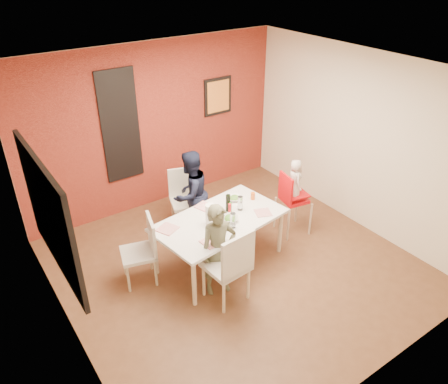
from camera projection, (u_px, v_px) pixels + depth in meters
ground at (236, 265)px, 6.13m from camera, size 4.50×4.50×0.00m
ceiling at (240, 73)px, 4.78m from camera, size 4.50×4.50×0.02m
wall_back at (155, 127)px, 7.06m from camera, size 4.50×0.02×2.70m
wall_front at (389, 280)px, 3.85m from camera, size 4.50×0.02×2.70m
wall_left at (56, 242)px, 4.34m from camera, size 0.02×4.50×2.70m
wall_right at (358, 140)px, 6.57m from camera, size 0.02×4.50×2.70m
brick_accent_wall at (156, 127)px, 7.04m from camera, size 4.50×0.02×2.70m
picture_window_frame at (49, 216)px, 4.40m from camera, size 0.05×1.70×1.30m
picture_window_pane at (51, 215)px, 4.40m from camera, size 0.02×1.55×1.15m
glassblock_strip at (120, 126)px, 6.66m from camera, size 0.55×0.03×1.70m
glassblock_surround at (120, 127)px, 6.66m from camera, size 0.60×0.03×1.76m
art_print_frame at (218, 96)px, 7.47m from camera, size 0.54×0.03×0.64m
art_print_canvas at (218, 96)px, 7.46m from camera, size 0.44×0.01×0.54m
dining_table at (220, 223)px, 5.87m from camera, size 1.87×1.20×0.73m
chair_near at (231, 264)px, 5.24m from camera, size 0.52×0.52×1.05m
chair_far at (184, 195)px, 6.77m from camera, size 0.55×0.55×0.95m
chair_left at (144, 247)px, 5.63m from camera, size 0.53×0.53×0.93m
high_chair at (292, 198)px, 6.55m from camera, size 0.49×0.49×1.01m
child_near at (219, 250)px, 5.40m from camera, size 0.52×0.40×1.26m
child_far at (191, 194)px, 6.51m from camera, size 0.79×0.70×1.36m
toddler at (295, 180)px, 6.41m from camera, size 0.29×0.36×0.63m
plate_near_left at (211, 242)px, 5.38m from camera, size 0.25×0.25×0.01m
plate_far_mid at (204, 206)px, 6.11m from camera, size 0.27×0.27×0.01m
plate_near_right at (263, 213)px, 5.96m from camera, size 0.27×0.27×0.01m
plate_far_left at (168, 229)px, 5.62m from camera, size 0.31×0.31×0.01m
salad_bowl_a at (230, 218)px, 5.80m from camera, size 0.29×0.29×0.05m
salad_bowl_b at (235, 198)px, 6.25m from camera, size 0.26×0.26×0.05m
wine_bottle at (228, 203)px, 5.95m from camera, size 0.07×0.07×0.25m
wine_glass_a at (233, 220)px, 5.61m from camera, size 0.07×0.07×0.21m
wine_glass_b at (240, 203)px, 5.99m from camera, size 0.07×0.07×0.21m
paper_towel_roll at (210, 214)px, 5.67m from camera, size 0.13×0.13×0.29m
condiment_red at (230, 209)px, 5.92m from camera, size 0.04×0.04×0.15m
condiment_green at (230, 208)px, 5.94m from camera, size 0.04×0.04×0.15m
condiment_brown at (218, 213)px, 5.85m from camera, size 0.03×0.03×0.13m
sippy_cup at (253, 196)px, 6.26m from camera, size 0.06×0.06×0.11m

